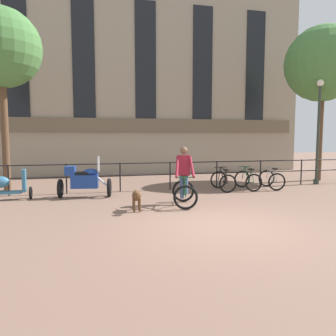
# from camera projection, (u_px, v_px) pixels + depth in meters

# --- Properties ---
(ground_plane) EXTENTS (60.00, 60.00, 0.00)m
(ground_plane) POSITION_uv_depth(u_px,v_px,m) (225.00, 226.00, 7.35)
(ground_plane) COLOR #7A5B4C
(canal_railing) EXTENTS (15.05, 0.05, 1.05)m
(canal_railing) POSITION_uv_depth(u_px,v_px,m) (170.00, 171.00, 12.32)
(canal_railing) COLOR black
(canal_railing) RESTS_ON ground_plane
(building_facade) EXTENTS (18.00, 0.72, 10.84)m
(building_facade) POSITION_uv_depth(u_px,v_px,m) (145.00, 73.00, 17.48)
(building_facade) COLOR gray
(building_facade) RESTS_ON ground_plane
(cyclist_with_bike) EXTENTS (0.92, 1.29, 1.70)m
(cyclist_with_bike) POSITION_uv_depth(u_px,v_px,m) (184.00, 179.00, 9.57)
(cyclist_with_bike) COLOR black
(cyclist_with_bike) RESTS_ON ground_plane
(dog) EXTENTS (0.26, 0.86, 0.59)m
(dog) POSITION_uv_depth(u_px,v_px,m) (137.00, 196.00, 8.72)
(dog) COLOR brown
(dog) RESTS_ON ground_plane
(parked_motorcycle) EXTENTS (1.76, 0.82, 1.35)m
(parked_motorcycle) POSITION_uv_depth(u_px,v_px,m) (84.00, 180.00, 10.75)
(parked_motorcycle) COLOR black
(parked_motorcycle) RESTS_ON ground_plane
(parked_bicycle_near_lamp) EXTENTS (0.73, 1.15, 0.86)m
(parked_bicycle_near_lamp) POSITION_uv_depth(u_px,v_px,m) (223.00, 181.00, 12.14)
(parked_bicycle_near_lamp) COLOR black
(parked_bicycle_near_lamp) RESTS_ON ground_plane
(parked_bicycle_mid_left) EXTENTS (0.72, 1.14, 0.86)m
(parked_bicycle_mid_left) POSITION_uv_depth(u_px,v_px,m) (248.00, 180.00, 12.37)
(parked_bicycle_mid_left) COLOR black
(parked_bicycle_mid_left) RESTS_ON ground_plane
(parked_bicycle_mid_right) EXTENTS (0.84, 1.20, 0.86)m
(parked_bicycle_mid_right) POSITION_uv_depth(u_px,v_px,m) (272.00, 179.00, 12.60)
(parked_bicycle_mid_right) COLOR black
(parked_bicycle_mid_right) RESTS_ON ground_plane
(parked_scooter) EXTENTS (1.30, 0.47, 0.96)m
(parked_scooter) POSITION_uv_depth(u_px,v_px,m) (8.00, 186.00, 10.29)
(parked_scooter) COLOR black
(parked_scooter) RESTS_ON ground_plane
(street_lamp) EXTENTS (0.28, 0.28, 4.33)m
(street_lamp) POSITION_uv_depth(u_px,v_px,m) (318.00, 126.00, 13.59)
(street_lamp) COLOR #2D382D
(street_lamp) RESTS_ON ground_plane
(tree_canalside_left) EXTENTS (2.83, 2.83, 6.58)m
(tree_canalside_left) POSITION_uv_depth(u_px,v_px,m) (1.00, 49.00, 11.69)
(tree_canalside_left) COLOR brown
(tree_canalside_left) RESTS_ON ground_plane
(tree_canalside_right) EXTENTS (3.33, 3.33, 6.90)m
(tree_canalside_right) POSITION_uv_depth(u_px,v_px,m) (323.00, 64.00, 14.55)
(tree_canalside_right) COLOR brown
(tree_canalside_right) RESTS_ON ground_plane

